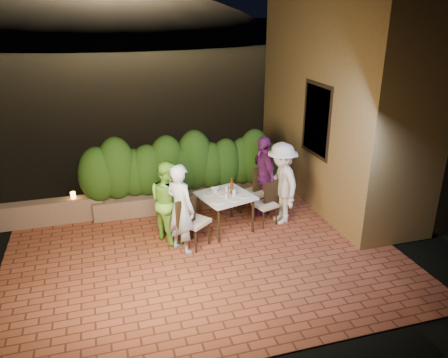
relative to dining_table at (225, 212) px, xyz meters
name	(u,v)px	position (x,y,z in m)	size (l,w,h in m)	color
ground	(207,260)	(-0.65, -1.02, -0.40)	(400.00, 400.00, 0.00)	black
terrace_floor	(200,249)	(-0.65, -0.52, -0.45)	(7.00, 6.00, 0.15)	brown
building_wall	(341,90)	(2.95, 0.98, 2.12)	(1.60, 5.00, 5.00)	olive
window_pane	(318,120)	(2.17, 0.48, 1.62)	(0.08, 1.00, 1.40)	black
window_frame	(317,120)	(2.16, 0.48, 1.62)	(0.06, 1.15, 1.55)	black
planter	(190,198)	(-0.45, 1.28, -0.17)	(4.20, 0.55, 0.40)	#765C4B
hedge	(189,167)	(-0.45, 1.28, 0.57)	(4.00, 0.70, 1.10)	#1E4011
parapet	(48,212)	(-3.45, 1.28, -0.12)	(2.20, 0.30, 0.50)	#765C4B
hill	(118,69)	(1.35, 58.98, -4.38)	(52.00, 40.00, 22.00)	black
dining_table	(225,212)	(0.00, 0.00, 0.00)	(0.96, 0.96, 0.75)	white
plate_nw	(218,202)	(-0.23, -0.30, 0.38)	(0.21, 0.21, 0.01)	white
plate_sw	(207,194)	(-0.33, 0.13, 0.38)	(0.21, 0.21, 0.01)	white
plate_ne	(244,196)	(0.32, -0.17, 0.38)	(0.24, 0.24, 0.01)	white
plate_se	(230,188)	(0.19, 0.31, 0.38)	(0.21, 0.21, 0.01)	white
plate_centre	(225,194)	(-0.01, 0.02, 0.38)	(0.23, 0.23, 0.01)	white
plate_front	(234,200)	(0.09, -0.29, 0.38)	(0.21, 0.21, 0.01)	white
glass_nw	(226,196)	(-0.04, -0.18, 0.43)	(0.06, 0.06, 0.10)	silver
glass_sw	(216,191)	(-0.16, 0.13, 0.42)	(0.06, 0.06, 0.10)	silver
glass_ne	(234,193)	(0.16, -0.07, 0.44)	(0.07, 0.07, 0.12)	silver
glass_se	(226,188)	(0.08, 0.20, 0.43)	(0.06, 0.06, 0.11)	silver
beer_bottle	(232,185)	(0.15, 0.06, 0.54)	(0.06, 0.06, 0.33)	#53260D
bowl	(215,190)	(-0.13, 0.27, 0.40)	(0.19, 0.19, 0.05)	white
chair_left_front	(194,220)	(-0.75, -0.47, 0.15)	(0.49, 0.49, 1.05)	black
chair_left_back	(181,216)	(-0.90, -0.03, 0.06)	(0.40, 0.40, 0.87)	black
chair_right_front	(265,204)	(0.85, -0.01, 0.08)	(0.42, 0.42, 0.90)	black
chair_right_back	(254,192)	(0.78, 0.48, 0.15)	(0.48, 0.48, 1.04)	black
diner_blue	(180,209)	(-1.01, -0.59, 0.47)	(0.62, 0.40, 1.69)	#AFC2E1
diner_green	(168,201)	(-1.15, -0.07, 0.42)	(0.77, 0.60, 1.59)	#74C73E
diner_white	(281,183)	(1.19, 0.01, 0.48)	(1.11, 0.64, 1.71)	silver
diner_purple	(263,175)	(1.01, 0.56, 0.48)	(1.01, 0.42, 1.72)	#6C246C
parapet_lamp	(73,195)	(-2.92, 1.28, 0.20)	(0.10, 0.10, 0.14)	orange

